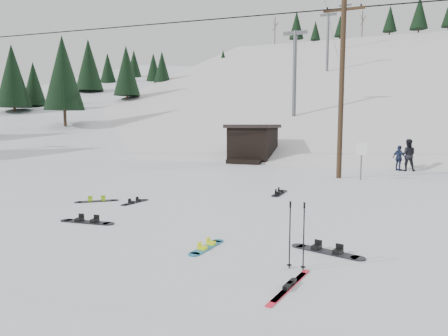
% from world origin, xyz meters
% --- Properties ---
extents(ground, '(200.00, 200.00, 0.00)m').
position_xyz_m(ground, '(0.00, 0.00, 0.00)').
color(ground, white).
rests_on(ground, ground).
extents(ski_slope, '(60.00, 85.24, 65.97)m').
position_xyz_m(ski_slope, '(0.00, 55.00, -12.00)').
color(ski_slope, silver).
rests_on(ski_slope, ground).
extents(ridge_left, '(47.54, 95.03, 58.38)m').
position_xyz_m(ridge_left, '(-36.00, 48.00, -11.00)').
color(ridge_left, white).
rests_on(ridge_left, ground).
extents(treeline_left, '(20.00, 64.00, 10.00)m').
position_xyz_m(treeline_left, '(-34.00, 40.00, 0.00)').
color(treeline_left, black).
rests_on(treeline_left, ground).
extents(treeline_crest, '(50.00, 6.00, 10.00)m').
position_xyz_m(treeline_crest, '(0.00, 86.00, 0.00)').
color(treeline_crest, black).
rests_on(treeline_crest, ski_slope).
extents(utility_pole, '(2.00, 0.26, 9.00)m').
position_xyz_m(utility_pole, '(2.00, 14.00, 4.68)').
color(utility_pole, '#3A2819').
rests_on(utility_pole, ground).
extents(trail_sign, '(0.50, 0.09, 1.85)m').
position_xyz_m(trail_sign, '(3.10, 13.58, 1.27)').
color(trail_sign, '#595B60').
rests_on(trail_sign, ground).
extents(lift_hut, '(3.40, 4.10, 2.75)m').
position_xyz_m(lift_hut, '(-5.00, 20.94, 1.36)').
color(lift_hut, black).
rests_on(lift_hut, ground).
extents(lift_tower_near, '(2.20, 0.36, 8.00)m').
position_xyz_m(lift_tower_near, '(-4.00, 30.00, 7.86)').
color(lift_tower_near, '#595B60').
rests_on(lift_tower_near, ski_slope).
extents(lift_tower_mid, '(2.20, 0.36, 8.00)m').
position_xyz_m(lift_tower_mid, '(-4.00, 50.00, 14.36)').
color(lift_tower_mid, '#595B60').
rests_on(lift_tower_mid, ski_slope).
extents(lift_tower_far, '(2.20, 0.36, 8.00)m').
position_xyz_m(lift_tower_far, '(-4.00, 70.00, 20.86)').
color(lift_tower_far, '#595B60').
rests_on(lift_tower_far, ski_slope).
extents(hero_snowboard, '(0.34, 1.35, 0.09)m').
position_xyz_m(hero_snowboard, '(0.66, 0.75, 0.02)').
color(hero_snowboard, teal).
rests_on(hero_snowboard, ground).
extents(hero_skis, '(0.35, 1.76, 0.09)m').
position_xyz_m(hero_skis, '(2.88, -0.69, 0.03)').
color(hero_skis, red).
rests_on(hero_skis, ground).
extents(ski_poles, '(0.36, 0.10, 1.31)m').
position_xyz_m(ski_poles, '(2.80, 0.20, 0.67)').
color(ski_poles, black).
rests_on(ski_poles, ground).
extents(board_scatter_a, '(1.70, 0.46, 0.12)m').
position_xyz_m(board_scatter_a, '(-3.44, 1.56, 0.03)').
color(board_scatter_a, black).
rests_on(board_scatter_a, ground).
extents(board_scatter_b, '(0.38, 1.33, 0.09)m').
position_xyz_m(board_scatter_b, '(-3.88, 4.48, 0.02)').
color(board_scatter_b, black).
rests_on(board_scatter_b, ground).
extents(board_scatter_c, '(1.23, 1.09, 0.11)m').
position_xyz_m(board_scatter_c, '(-5.27, 4.13, 0.03)').
color(board_scatter_c, black).
rests_on(board_scatter_c, ground).
extents(board_scatter_d, '(1.62, 0.68, 0.12)m').
position_xyz_m(board_scatter_d, '(3.20, 1.45, 0.03)').
color(board_scatter_d, black).
rests_on(board_scatter_d, ground).
extents(board_scatter_f, '(0.33, 1.67, 0.12)m').
position_xyz_m(board_scatter_f, '(0.38, 8.21, 0.03)').
color(board_scatter_f, black).
rests_on(board_scatter_f, ground).
extents(skier_dark, '(0.94, 0.75, 1.89)m').
position_xyz_m(skier_dark, '(5.38, 18.78, 0.95)').
color(skier_dark, black).
rests_on(skier_dark, ground).
extents(skier_navy, '(0.92, 0.85, 1.51)m').
position_xyz_m(skier_navy, '(4.92, 18.73, 0.76)').
color(skier_navy, '#1B2644').
rests_on(skier_navy, ground).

